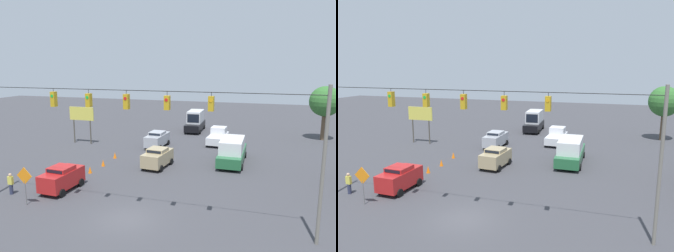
# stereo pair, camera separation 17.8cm
# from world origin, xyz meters

# --- Properties ---
(ground_plane) EXTENTS (140.00, 140.00, 0.00)m
(ground_plane) POSITION_xyz_m (0.00, 0.00, 0.00)
(ground_plane) COLOR #3D3D42
(overhead_signal_span) EXTENTS (23.22, 0.38, 8.98)m
(overhead_signal_span) POSITION_xyz_m (0.07, -0.41, 5.94)
(overhead_signal_span) COLOR slate
(overhead_signal_span) RESTS_ON ground_plane
(pickup_truck_white_oncoming_deep) EXTENTS (2.40, 5.12, 2.12)m
(pickup_truck_white_oncoming_deep) POSITION_xyz_m (-2.51, -22.62, 0.98)
(pickup_truck_white_oncoming_deep) COLOR silver
(pickup_truck_white_oncoming_deep) RESTS_ON ground_plane
(sedan_tan_withflow_mid) EXTENTS (2.38, 4.08, 1.93)m
(sedan_tan_withflow_mid) POSITION_xyz_m (1.71, -11.16, 1.00)
(sedan_tan_withflow_mid) COLOR tan
(sedan_tan_withflow_mid) RESTS_ON ground_plane
(sedan_red_parked_shoulder) EXTENTS (2.17, 3.91, 1.98)m
(sedan_red_parked_shoulder) POSITION_xyz_m (7.08, -3.15, 1.03)
(sedan_red_parked_shoulder) COLOR red
(sedan_red_parked_shoulder) RESTS_ON ground_plane
(box_truck_black_withflow_deep) EXTENTS (2.59, 6.33, 3.10)m
(box_truck_black_withflow_deep) POSITION_xyz_m (2.10, -29.95, 1.52)
(box_truck_black_withflow_deep) COLOR black
(box_truck_black_withflow_deep) RESTS_ON ground_plane
(box_truck_green_oncoming_far) EXTENTS (2.60, 7.02, 2.61)m
(box_truck_green_oncoming_far) POSITION_xyz_m (-5.17, -14.71, 1.30)
(box_truck_green_oncoming_far) COLOR #236038
(box_truck_green_oncoming_far) RESTS_ON ground_plane
(sedan_silver_withflow_far) EXTENTS (2.16, 4.44, 1.94)m
(sedan_silver_withflow_far) POSITION_xyz_m (4.36, -18.75, 1.01)
(sedan_silver_withflow_far) COLOR #A8AAB2
(sedan_silver_withflow_far) RESTS_ON ground_plane
(traffic_cone_nearest) EXTENTS (0.36, 0.36, 0.66)m
(traffic_cone_nearest) POSITION_xyz_m (7.13, -2.46, 0.33)
(traffic_cone_nearest) COLOR orange
(traffic_cone_nearest) RESTS_ON ground_plane
(traffic_cone_second) EXTENTS (0.36, 0.36, 0.66)m
(traffic_cone_second) POSITION_xyz_m (7.22, -4.84, 0.33)
(traffic_cone_second) COLOR orange
(traffic_cone_second) RESTS_ON ground_plane
(traffic_cone_third) EXTENTS (0.36, 0.36, 0.66)m
(traffic_cone_third) POSITION_xyz_m (7.13, -7.52, 0.33)
(traffic_cone_third) COLOR orange
(traffic_cone_third) RESTS_ON ground_plane
(traffic_cone_fourth) EXTENTS (0.36, 0.36, 0.66)m
(traffic_cone_fourth) POSITION_xyz_m (7.00, -9.81, 0.33)
(traffic_cone_fourth) COLOR orange
(traffic_cone_fourth) RESTS_ON ground_plane
(traffic_cone_fifth) EXTENTS (0.36, 0.36, 0.66)m
(traffic_cone_fifth) POSITION_xyz_m (7.13, -12.71, 0.33)
(traffic_cone_fifth) COLOR orange
(traffic_cone_fifth) RESTS_ON ground_plane
(roadside_billboard) EXTENTS (3.40, 0.16, 4.71)m
(roadside_billboard) POSITION_xyz_m (14.22, -17.78, 3.43)
(roadside_billboard) COLOR #4C473D
(roadside_billboard) RESTS_ON ground_plane
(work_zone_sign) EXTENTS (1.27, 0.06, 2.84)m
(work_zone_sign) POSITION_xyz_m (7.84, 0.09, 1.99)
(work_zone_sign) COLOR slate
(work_zone_sign) RESTS_ON ground_plane
(pedestrian) EXTENTS (0.40, 0.28, 1.70)m
(pedestrian) POSITION_xyz_m (10.38, -1.22, 0.85)
(pedestrian) COLOR #2D334C
(pedestrian) RESTS_ON ground_plane
(tree_horizon_left) EXTENTS (4.02, 4.02, 7.23)m
(tree_horizon_left) POSITION_xyz_m (-15.60, -29.04, 5.17)
(tree_horizon_left) COLOR brown
(tree_horizon_left) RESTS_ON ground_plane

